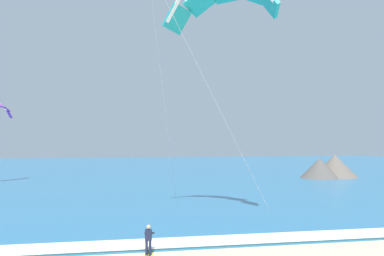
# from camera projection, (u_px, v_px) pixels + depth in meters

# --- Properties ---
(sea) EXTENTS (200.00, 120.00, 0.20)m
(sea) POSITION_uv_depth(u_px,v_px,m) (126.00, 170.00, 79.41)
(sea) COLOR teal
(sea) RESTS_ON ground
(surf_foam) EXTENTS (200.00, 2.12, 0.04)m
(surf_foam) POSITION_uv_depth(u_px,v_px,m) (122.00, 245.00, 21.33)
(surf_foam) COLOR white
(surf_foam) RESTS_ON sea
(surfboard) EXTENTS (0.83, 1.47, 0.09)m
(surfboard) POSITION_uv_depth(u_px,v_px,m) (148.00, 256.00, 19.93)
(surfboard) COLOR yellow
(surfboard) RESTS_ON ground
(kitesurfer) EXTENTS (0.62, 0.62, 1.69)m
(kitesurfer) POSITION_uv_depth(u_px,v_px,m) (148.00, 239.00, 19.98)
(kitesurfer) COLOR #191E38
(kitesurfer) RESTS_ON ground
(kite_primary) EXTENTS (9.72, 9.95, 17.54)m
(kite_primary) POSITION_uv_depth(u_px,v_px,m) (222.00, 1.00, 28.76)
(kite_primary) COLOR teal
(headland_right) EXTENTS (10.47, 8.04, 4.02)m
(headland_right) POSITION_uv_depth(u_px,v_px,m) (328.00, 168.00, 61.43)
(headland_right) COLOR #665B51
(headland_right) RESTS_ON ground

